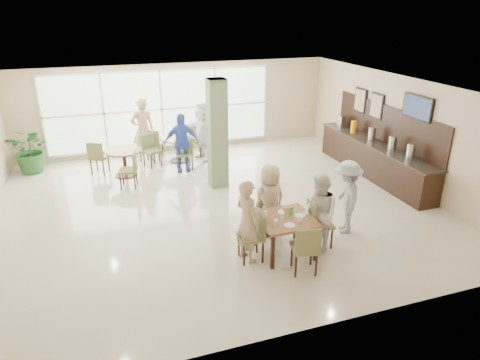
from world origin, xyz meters
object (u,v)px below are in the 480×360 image
object	(u,v)px
round_table_left	(124,157)
adult_b	(203,131)
teen_far	(270,200)
teen_standing	(347,197)
teen_right	(320,213)
adult_a	(181,143)
round_table_right	(179,143)
buffet_counter	(374,157)
potted_plant	(31,150)
adult_standing	(143,130)
main_table	(286,222)
teen_left	(247,221)

from	to	relation	value
round_table_left	adult_b	xyz separation A→B (m)	(2.41, 0.63, 0.34)
teen_far	teen_standing	world-z (taller)	teen_standing
teen_right	adult_a	bearing A→B (deg)	-161.13
round_table_right	buffet_counter	world-z (taller)	buffet_counter
teen_standing	adult_a	distance (m)	5.25
round_table_right	buffet_counter	size ratio (longest dim) A/B	0.24
potted_plant	teen_far	world-z (taller)	teen_far
buffet_counter	adult_standing	distance (m)	6.76
adult_a	teen_standing	bearing A→B (deg)	-61.50
main_table	round_table_right	size ratio (longest dim) A/B	0.93
buffet_counter	potted_plant	size ratio (longest dim) A/B	3.54
round_table_right	adult_a	world-z (taller)	adult_a
adult_standing	teen_right	bearing A→B (deg)	103.31
teen_standing	adult_b	distance (m)	5.64
teen_left	teen_right	xyz separation A→B (m)	(1.42, -0.10, -0.02)
teen_far	teen_right	xyz separation A→B (m)	(0.64, -0.94, 0.03)
main_table	teen_standing	world-z (taller)	teen_standing
buffet_counter	teen_standing	world-z (taller)	buffet_counter
teen_standing	potted_plant	bearing A→B (deg)	-109.99
teen_left	round_table_right	bearing A→B (deg)	-17.12
buffet_counter	teen_left	world-z (taller)	buffet_counter
potted_plant	teen_left	world-z (taller)	teen_left
main_table	teen_far	size ratio (longest dim) A/B	0.69
buffet_counter	adult_a	distance (m)	5.40
teen_left	adult_a	xyz separation A→B (m)	(-0.21, 5.00, 0.04)
round_table_right	teen_right	world-z (taller)	teen_right
buffet_counter	adult_standing	size ratio (longest dim) A/B	2.42
teen_right	teen_standing	distance (m)	1.01
adult_standing	potted_plant	bearing A→B (deg)	-9.07
adult_b	round_table_right	bearing A→B (deg)	-111.71
main_table	round_table_right	world-z (taller)	same
buffet_counter	teen_standing	xyz separation A→B (m)	(-2.46, -2.54, 0.23)
teen_standing	adult_a	size ratio (longest dim) A/B	0.92
buffet_counter	adult_b	world-z (taller)	buffet_counter
buffet_counter	main_table	bearing A→B (deg)	-143.71
potted_plant	teen_standing	world-z (taller)	teen_standing
buffet_counter	teen_right	xyz separation A→B (m)	(-3.35, -3.03, 0.23)
adult_a	adult_b	world-z (taller)	adult_b
main_table	round_table_left	bearing A→B (deg)	116.48
potted_plant	teen_standing	bearing A→B (deg)	-41.71
teen_right	teen_far	bearing A→B (deg)	-144.67
round_table_left	teen_standing	world-z (taller)	teen_standing
adult_b	adult_standing	bearing A→B (deg)	-118.32
round_table_left	adult_standing	world-z (taller)	adult_standing
teen_left	adult_b	world-z (taller)	adult_b
teen_left	teen_standing	size ratio (longest dim) A/B	1.02
buffet_counter	teen_right	size ratio (longest dim) A/B	3.01
teen_far	adult_b	xyz separation A→B (m)	(-0.18, 4.92, 0.14)
teen_right	adult_b	xyz separation A→B (m)	(-0.81, 5.86, 0.11)
buffet_counter	teen_left	xyz separation A→B (m)	(-4.77, -2.93, 0.25)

